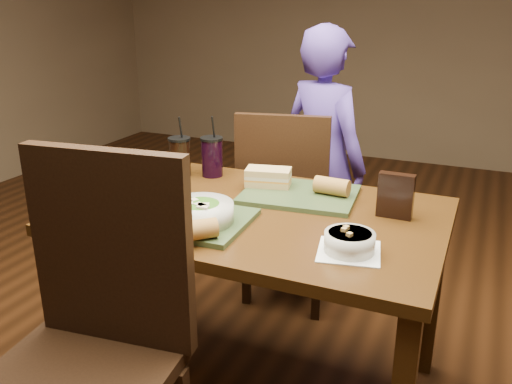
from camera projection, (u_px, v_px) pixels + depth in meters
dining_table at (256, 234)px, 1.95m from camera, size 1.30×0.85×0.75m
chair_near at (90, 335)px, 1.45m from camera, size 0.52×0.53×1.10m
chair_far at (289, 201)px, 2.59m from camera, size 0.51×0.51×0.98m
diner at (324, 163)px, 2.73m from camera, size 0.58×0.50×1.35m
tray_near at (186, 219)px, 1.82m from camera, size 0.43×0.34×0.02m
tray_far at (299, 195)px, 2.05m from camera, size 0.45×0.36×0.02m
salad_bowl at (200, 211)px, 1.76m from camera, size 0.22×0.22×0.07m
soup_bowl at (349, 242)px, 1.59m from camera, size 0.21×0.21×0.07m
sandwich_near at (156, 198)px, 1.92m from camera, size 0.10×0.08×0.04m
sandwich_far at (268, 177)px, 2.11m from camera, size 0.19×0.13×0.07m
baguette_near at (197, 230)px, 1.63m from camera, size 0.13×0.13×0.06m
baguette_far at (332, 186)px, 2.01m from camera, size 0.13×0.07×0.06m
cup_cola at (180, 156)px, 2.27m from camera, size 0.09×0.09×0.25m
cup_berry at (212, 156)px, 2.27m from camera, size 0.09×0.09×0.26m
chip_bag at (396, 196)px, 1.83m from camera, size 0.12×0.04×0.16m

